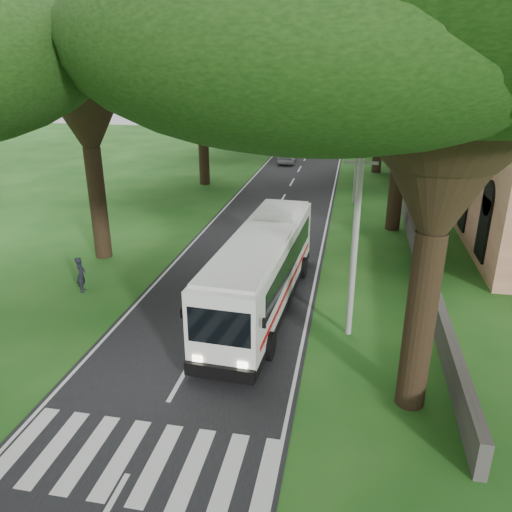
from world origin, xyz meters
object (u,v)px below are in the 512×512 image
distant_car_a (287,156)px  pedestrian (81,275)px  pole_mid (358,148)px  pole_near (356,234)px  distant_car_b (304,143)px  pole_far (358,119)px  distant_car_c (323,133)px  coach_bus (262,268)px

distant_car_a → pedestrian: pedestrian is taller
pole_mid → pedestrian: bearing=-123.8°
pole_near → distant_car_b: size_ratio=1.78×
pole_far → distant_car_b: size_ratio=1.78×
distant_car_b → distant_car_c: size_ratio=0.90×
coach_bus → pedestrian: size_ratio=6.90×
pole_mid → distant_car_a: size_ratio=1.82×
pole_near → distant_car_a: size_ratio=1.82×
pole_near → coach_bus: 4.72m
distant_car_b → pole_far: bearing=-42.1°
pole_mid → pole_far: 20.00m
pole_far → coach_bus: bearing=-95.6°
pole_near → coach_bus: bearing=157.1°
pole_mid → distant_car_b: (-6.30, 24.31, -3.41)m
distant_car_b → pole_mid: bearing=-83.2°
coach_bus → distant_car_b: 42.80m
distant_car_b → distant_car_c: 9.81m
distant_car_c → distant_car_a: bearing=94.4°
coach_bus → pedestrian: bearing=-176.7°
pole_near → distant_car_c: bearing=95.0°
pole_near → distant_car_a: 35.88m
pole_mid → distant_car_c: bearing=97.9°
distant_car_c → pedestrian: 52.95m
coach_bus → distant_car_c: bearing=94.2°
pole_far → coach_bus: 38.66m
pole_far → distant_car_a: (-7.15, -5.01, -3.40)m
coach_bus → distant_car_c: size_ratio=2.37×
distant_car_a → distant_car_b: size_ratio=0.98×
pole_mid → pole_near: bearing=-90.0°
pole_mid → distant_car_c: size_ratio=1.61×
pole_mid → pedestrian: size_ratio=4.69×
coach_bus → pole_mid: bearing=81.6°
coach_bus → pedestrian: 8.61m
distant_car_a → pedestrian: (-5.18, -33.41, 0.07)m
coach_bus → distant_car_b: size_ratio=2.62×
distant_car_b → pedestrian: size_ratio=2.64×
pole_near → distant_car_b: 44.88m
coach_bus → distant_car_a: coach_bus is taller
pole_near → distant_car_c: (-4.70, 53.98, -3.43)m
pole_mid → distant_car_c: 34.48m
coach_bus → pedestrian: coach_bus is taller
coach_bus → distant_car_a: size_ratio=2.68×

